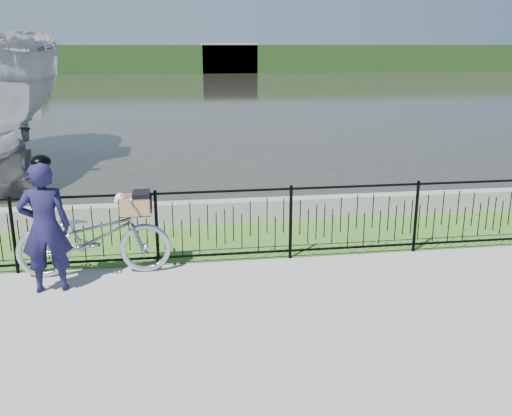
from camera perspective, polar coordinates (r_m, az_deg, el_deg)
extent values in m
plane|color=gray|center=(7.23, -1.82, -9.97)|extent=(120.00, 120.00, 0.00)
cube|color=#3C6C22|center=(9.62, -3.66, -3.17)|extent=(60.00, 2.00, 0.01)
plane|color=#28271F|center=(39.58, -7.62, 11.41)|extent=(120.00, 120.00, 0.00)
cube|color=gray|center=(10.51, -4.16, -0.37)|extent=(60.00, 0.30, 0.40)
cube|color=#203F18|center=(66.47, -8.19, 14.55)|extent=(120.00, 6.00, 3.00)
cube|color=#A39383|center=(65.32, -2.73, 14.76)|extent=(6.00, 3.00, 3.20)
imported|color=#B4BAC1|center=(8.35, -15.92, -2.78)|extent=(2.14, 0.75, 1.12)
cube|color=black|center=(8.20, -11.96, -0.60)|extent=(0.38, 0.18, 0.02)
cube|color=#9D7348|center=(8.20, -11.96, -0.55)|extent=(0.43, 0.33, 0.01)
cube|color=#9D7348|center=(8.32, -11.95, 0.57)|extent=(0.43, 0.02, 0.26)
cube|color=#9D7348|center=(8.01, -12.07, -0.04)|extent=(0.43, 0.02, 0.26)
cube|color=#9D7348|center=(8.15, -10.56, 0.33)|extent=(0.02, 0.33, 0.26)
cube|color=#9D7348|center=(8.18, -13.46, 0.21)|extent=(0.02, 0.33, 0.26)
cube|color=black|center=(8.12, -11.41, 1.39)|extent=(0.24, 0.35, 0.06)
cube|color=black|center=(8.15, -10.45, 0.52)|extent=(0.02, 0.35, 0.21)
ellipsoid|color=silver|center=(8.17, -12.15, 0.26)|extent=(0.31, 0.22, 0.20)
sphere|color=silver|center=(8.13, -13.43, 0.93)|extent=(0.15, 0.15, 0.15)
sphere|color=silver|center=(8.12, -13.78, 0.67)|extent=(0.07, 0.07, 0.07)
sphere|color=black|center=(8.12, -13.96, 0.61)|extent=(0.02, 0.02, 0.02)
cone|color=olive|center=(8.17, -13.42, 1.44)|extent=(0.06, 0.08, 0.08)
cone|color=olive|center=(8.08, -13.34, 1.27)|extent=(0.06, 0.08, 0.08)
imported|color=#151336|center=(7.90, -20.35, -1.84)|extent=(0.68, 0.49, 1.76)
ellipsoid|color=black|center=(7.69, -20.97, 4.27)|extent=(0.26, 0.29, 0.18)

